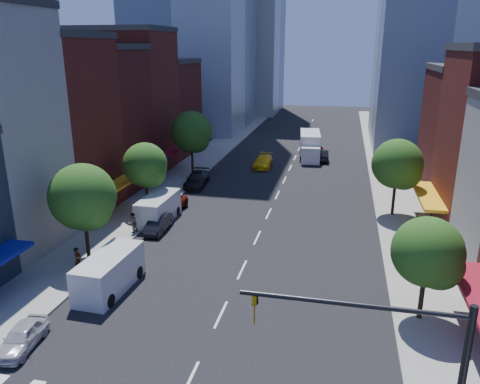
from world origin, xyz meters
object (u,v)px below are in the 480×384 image
at_px(cargo_van_far, 158,209).
at_px(parked_car_front, 22,337).
at_px(box_truck, 310,146).
at_px(parked_car_second, 158,223).
at_px(parked_car_third, 168,205).
at_px(traffic_car_oncoming, 322,155).
at_px(parked_car_rear, 197,179).
at_px(taxi, 263,161).
at_px(cargo_van_near, 108,274).
at_px(pedestrian_far, 133,223).
at_px(traffic_car_far, 318,150).
at_px(pedestrian_near, 78,259).

bearing_deg(cargo_van_far, parked_car_front, -89.16).
distance_m(cargo_van_far, box_truck, 30.80).
height_order(parked_car_second, cargo_van_far, cargo_van_far).
bearing_deg(parked_car_third, traffic_car_oncoming, 63.78).
height_order(parked_car_second, traffic_car_oncoming, traffic_car_oncoming).
xyz_separation_m(parked_car_rear, box_truck, (11.53, 16.88, 0.91)).
relative_size(cargo_van_far, traffic_car_oncoming, 1.22).
bearing_deg(taxi, parked_car_front, -99.53).
xyz_separation_m(parked_car_third, cargo_van_far, (-0.00, -2.54, 0.47)).
distance_m(traffic_car_oncoming, box_truck, 2.38).
height_order(cargo_van_near, cargo_van_far, cargo_van_near).
bearing_deg(pedestrian_far, parked_car_rear, -159.89).
relative_size(cargo_van_near, pedestrian_far, 3.30).
distance_m(parked_car_rear, cargo_van_near, 24.22).
height_order(parked_car_front, taxi, taxi).
bearing_deg(box_truck, parked_car_front, -109.30).
relative_size(parked_car_front, traffic_car_far, 0.93).
bearing_deg(traffic_car_far, parked_car_third, 64.23).
relative_size(parked_car_rear, pedestrian_far, 3.08).
height_order(cargo_van_near, traffic_car_far, cargo_van_near).
xyz_separation_m(parked_car_front, taxi, (5.94, 41.05, 0.12)).
bearing_deg(cargo_van_near, traffic_car_far, 78.07).
height_order(parked_car_third, taxi, taxi).
height_order(parked_car_second, pedestrian_far, pedestrian_far).
distance_m(parked_car_third, traffic_car_oncoming, 28.18).
relative_size(cargo_van_far, box_truck, 0.63).
xyz_separation_m(parked_car_rear, traffic_car_far, (12.56, 19.31, -0.10)).
xyz_separation_m(traffic_car_far, pedestrian_far, (-13.56, -34.18, 0.34)).
relative_size(parked_car_third, taxi, 0.99).
distance_m(parked_car_third, traffic_car_far, 31.10).
height_order(parked_car_rear, taxi, parked_car_rear).
bearing_deg(parked_car_third, parked_car_front, -87.91).
height_order(box_truck, pedestrian_far, box_truck).
distance_m(parked_car_rear, taxi, 11.87).
bearing_deg(parked_car_third, taxi, 75.07).
bearing_deg(traffic_car_far, pedestrian_near, 69.20).
bearing_deg(cargo_van_far, parked_car_third, 90.78).
distance_m(traffic_car_far, box_truck, 2.83).
bearing_deg(cargo_van_far, taxi, 75.68).
relative_size(traffic_car_oncoming, pedestrian_near, 2.63).
relative_size(parked_car_third, cargo_van_far, 0.92).
xyz_separation_m(parked_car_second, parked_car_third, (-0.85, 4.62, 0.04)).
distance_m(parked_car_third, pedestrian_near, 13.33).
height_order(taxi, box_truck, box_truck).
bearing_deg(parked_car_third, box_truck, 68.19).
height_order(parked_car_third, pedestrian_near, pedestrian_near).
xyz_separation_m(parked_car_third, traffic_car_far, (12.56, 28.45, -0.04)).
bearing_deg(parked_car_front, traffic_car_oncoming, 67.01).
bearing_deg(taxi, cargo_van_near, -98.46).
bearing_deg(parked_car_second, box_truck, 68.05).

